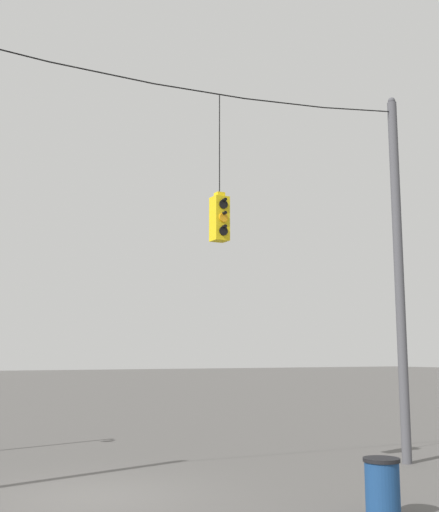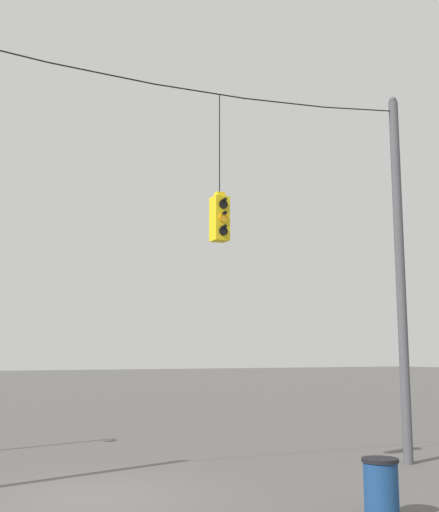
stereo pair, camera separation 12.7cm
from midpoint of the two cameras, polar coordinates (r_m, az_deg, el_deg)
ground_plane at (r=12.89m, az=-10.95°, el=-20.30°), size 200.00×200.00×0.00m
utility_pole_right at (r=16.84m, az=15.99°, el=-1.45°), size 0.24×0.24×9.34m
span_wire at (r=14.02m, az=-10.00°, el=16.42°), size 15.68×0.03×0.63m
traffic_light_near_left_pole at (r=14.03m, az=0.28°, el=3.45°), size 0.34×0.46×3.35m
trash_bin at (r=11.30m, az=14.51°, el=-19.37°), size 0.60×0.60×0.95m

